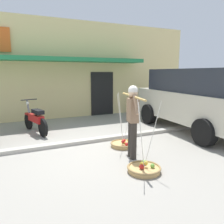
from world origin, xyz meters
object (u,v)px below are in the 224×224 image
object	(u,v)px
motorcycle_second_in_row	(35,120)
parked_truck	(196,98)
fruit_basket_left_side	(144,168)
fruit_vendor	(133,117)
fruit_basket_right_side	(123,144)

from	to	relation	value
motorcycle_second_in_row	parked_truck	world-z (taller)	parked_truck
fruit_basket_left_side	motorcycle_second_in_row	world-z (taller)	fruit_basket_left_side
motorcycle_second_in_row	fruit_basket_left_side	bearing A→B (deg)	-67.98
parked_truck	motorcycle_second_in_row	bearing A→B (deg)	158.63
fruit_vendor	motorcycle_second_in_row	size ratio (longest dim) A/B	0.95
fruit_basket_left_side	motorcycle_second_in_row	size ratio (longest dim) A/B	0.82
fruit_vendor	motorcycle_second_in_row	xyz separation A→B (m)	(-1.80, 3.23, -0.52)
fruit_basket_left_side	parked_truck	bearing A→B (deg)	30.80
fruit_basket_left_side	fruit_basket_right_side	xyz separation A→B (m)	(0.35, 1.56, 0.00)
parked_truck	fruit_vendor	bearing A→B (deg)	-158.82
fruit_basket_right_side	fruit_vendor	bearing A→B (deg)	-102.95
fruit_vendor	fruit_basket_left_side	size ratio (longest dim) A/B	1.17
fruit_vendor	fruit_basket_left_side	distance (m)	1.21
motorcycle_second_in_row	parked_truck	size ratio (longest dim) A/B	0.36
fruit_basket_left_side	fruit_vendor	bearing A→B (deg)	77.36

